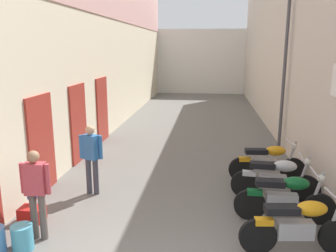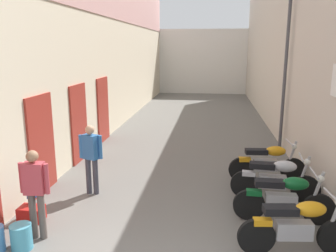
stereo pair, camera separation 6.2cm
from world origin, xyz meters
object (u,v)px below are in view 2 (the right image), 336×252
Objects in this scene: motorcycle_nearest at (298,225)px; motorcycle_third at (275,178)px; motorcycle_second at (285,197)px; water_jug_beside_first at (21,237)px; plastic_crate at (31,214)px; umbrella_leaning at (29,185)px; pedestrian_mid_alley at (91,154)px; motorcycle_fourth at (268,162)px; street_lamp at (283,57)px; pedestrian_by_doorway at (35,188)px.

motorcycle_nearest is 2.00m from motorcycle_third.
motorcycle_nearest is 1.00× the size of motorcycle_second.
motorcycle_third is at bearing 28.77° from water_jug_beside_first.
umbrella_leaning is at bearing 113.65° from plastic_crate.
pedestrian_mid_alley is 3.74× the size of water_jug_beside_first.
motorcycle_second is at bearing 90.00° from motorcycle_nearest.
pedestrian_mid_alley is at bearing -162.91° from motorcycle_fourth.
pedestrian_by_doorway is at bearing -130.49° from street_lamp.
motorcycle_fourth is 5.30m from pedestrian_by_doorway.
plastic_crate is at bearing -66.35° from umbrella_leaning.
plastic_crate is 8.05m from street_lamp.
motorcycle_nearest is at bearing -90.00° from motorcycle_second.
motorcycle_fourth is 5.35m from umbrella_leaning.
water_jug_beside_first is at bearing -129.49° from street_lamp.
umbrella_leaning is at bearing 126.42° from pedestrian_by_doorway.
street_lamp reaches higher than plastic_crate.
motorcycle_second is at bearing 6.57° from plastic_crate.
pedestrian_by_doorway and pedestrian_mid_alley have the same top height.
water_jug_beside_first is at bearing -151.23° from motorcycle_third.
motorcycle_third is (0.00, 2.00, 0.00)m from motorcycle_nearest.
street_lamp is (5.41, 5.27, 2.78)m from plastic_crate.
motorcycle_second is 0.37× the size of street_lamp.
umbrella_leaning is 0.19× the size of street_lamp.
umbrella_leaning is (-4.75, -2.47, 0.18)m from motorcycle_fourth.
umbrella_leaning is (-0.48, 0.65, -0.24)m from pedestrian_by_doorway.
motorcycle_third is 0.37× the size of street_lamp.
motorcycle_second reaches higher than umbrella_leaning.
motorcycle_second is at bearing 14.41° from pedestrian_by_doorway.
pedestrian_by_doorway is at bearing -143.86° from motorcycle_fourth.
pedestrian_mid_alley is at bearing 168.66° from motorcycle_second.
pedestrian_by_doorway is 0.31× the size of street_lamp.
street_lamp is (4.97, 5.83, 2.01)m from pedestrian_by_doorway.
motorcycle_second is 5.36m from street_lamp.
motorcycle_second is (0.00, 1.04, 0.00)m from motorcycle_nearest.
motorcycle_nearest reaches higher than water_jug_beside_first.
motorcycle_second is 4.75m from plastic_crate.
motorcycle_second is at bearing -90.00° from motorcycle_third.
motorcycle_fourth is at bearing 90.00° from motorcycle_third.
motorcycle_fourth is at bearing -104.59° from street_lamp.
motorcycle_nearest is at bearing -7.12° from umbrella_leaning.
motorcycle_nearest is 1.04m from motorcycle_second.
plastic_crate is (-0.73, -1.34, -0.78)m from pedestrian_mid_alley.
motorcycle_fourth reaches higher than plastic_crate.
pedestrian_by_doorway is 1.00× the size of pedestrian_mid_alley.
street_lamp is (5.09, 6.18, 2.71)m from water_jug_beside_first.
motorcycle_nearest is 0.37× the size of street_lamp.
pedestrian_mid_alley reaches higher than motorcycle_third.
pedestrian_by_doorway is 0.84m from umbrella_leaning.
motorcycle_second is at bearing 5.38° from umbrella_leaning.
plastic_crate is (-0.44, 0.55, -0.78)m from pedestrian_by_doorway.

